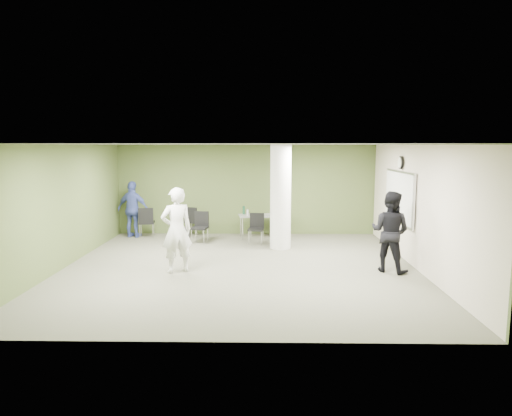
{
  "coord_description": "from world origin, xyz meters",
  "views": [
    {
      "loc": [
        0.56,
        -10.15,
        2.78
      ],
      "look_at": [
        0.36,
        1.0,
        1.24
      ],
      "focal_mm": 32.0,
      "sensor_mm": 36.0,
      "label": 1
    }
  ],
  "objects_px": {
    "folding_table": "(263,216)",
    "chair_back_left": "(146,220)",
    "woman_white": "(177,230)",
    "man_blue": "(133,209)",
    "man_black": "(390,232)"
  },
  "relations": [
    {
      "from": "chair_back_left",
      "to": "man_black",
      "type": "relative_size",
      "value": 0.52
    },
    {
      "from": "woman_white",
      "to": "man_black",
      "type": "relative_size",
      "value": 1.05
    },
    {
      "from": "folding_table",
      "to": "chair_back_left",
      "type": "bearing_deg",
      "value": 172.4
    },
    {
      "from": "folding_table",
      "to": "chair_back_left",
      "type": "xyz_separation_m",
      "value": [
        -3.5,
        -0.07,
        -0.11
      ]
    },
    {
      "from": "folding_table",
      "to": "chair_back_left",
      "type": "height_order",
      "value": "folding_table"
    },
    {
      "from": "chair_back_left",
      "to": "man_blue",
      "type": "distance_m",
      "value": 0.52
    },
    {
      "from": "woman_white",
      "to": "man_black",
      "type": "height_order",
      "value": "woman_white"
    },
    {
      "from": "woman_white",
      "to": "folding_table",
      "type": "bearing_deg",
      "value": -142.64
    },
    {
      "from": "folding_table",
      "to": "man_blue",
      "type": "distance_m",
      "value": 3.92
    },
    {
      "from": "woman_white",
      "to": "chair_back_left",
      "type": "bearing_deg",
      "value": -92.9
    },
    {
      "from": "woman_white",
      "to": "man_blue",
      "type": "distance_m",
      "value": 4.34
    },
    {
      "from": "folding_table",
      "to": "man_black",
      "type": "bearing_deg",
      "value": -61.15
    },
    {
      "from": "folding_table",
      "to": "man_blue",
      "type": "bearing_deg",
      "value": 171.15
    },
    {
      "from": "man_black",
      "to": "chair_back_left",
      "type": "bearing_deg",
      "value": 5.71
    },
    {
      "from": "chair_back_left",
      "to": "folding_table",
      "type": "bearing_deg",
      "value": 172.17
    }
  ]
}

